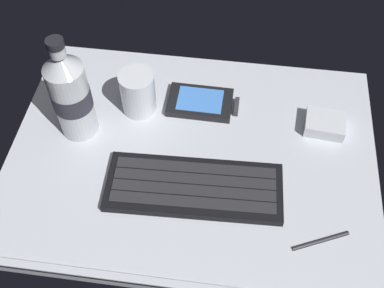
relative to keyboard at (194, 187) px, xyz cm
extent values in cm
cube|color=silver|center=(-1.29, 7.09, -1.81)|extent=(64.00, 48.00, 2.00)
cube|color=silver|center=(-1.29, -16.31, -0.41)|extent=(64.00, 1.20, 0.80)
cube|color=black|center=(0.00, 0.00, -0.11)|extent=(29.43, 12.18, 1.40)
cube|color=#28282B|center=(-0.14, 3.30, 0.74)|extent=(26.74, 3.09, 0.30)
cube|color=#28282B|center=(-0.05, 1.10, 0.74)|extent=(26.74, 3.09, 0.30)
cube|color=#28282B|center=(0.05, -1.10, 0.74)|extent=(26.74, 3.09, 0.30)
cube|color=#28282B|center=(0.14, -3.30, 0.74)|extent=(26.74, 3.09, 0.30)
cube|color=black|center=(-0.79, 18.59, -0.11)|extent=(12.11, 7.77, 1.40)
cube|color=#4C8CEA|center=(-0.79, 18.59, 0.64)|extent=(8.48, 6.05, 0.10)
cube|color=#333338|center=(5.61, 18.50, -0.11)|extent=(0.85, 3.81, 1.12)
cylinder|color=silver|center=(-12.40, 16.39, 3.44)|extent=(6.40, 6.40, 8.50)
cylinder|color=yellow|center=(-12.40, 16.39, 2.45)|extent=(5.50, 5.50, 6.12)
cylinder|color=silver|center=(-22.17, 10.23, 6.69)|extent=(6.60, 6.60, 15.00)
cone|color=silver|center=(-22.17, 10.23, 15.59)|extent=(6.60, 6.60, 2.80)
cylinder|color=silver|center=(-22.17, 10.23, 17.89)|extent=(2.51, 2.51, 1.80)
cylinder|color=black|center=(-22.17, 10.23, 19.39)|extent=(2.77, 2.77, 1.20)
cylinder|color=#2D2D38|center=(-22.17, 10.23, 7.44)|extent=(6.73, 6.73, 3.80)
cube|color=silver|center=(21.72, 15.98, 0.39)|extent=(7.48, 6.22, 2.40)
cylinder|color=#26262B|center=(20.56, -6.56, -0.46)|extent=(8.96, 4.52, 0.70)
camera|label=1|loc=(4.88, -39.60, 66.50)|focal=43.92mm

